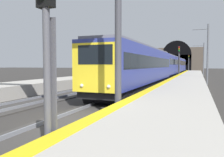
% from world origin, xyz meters
% --- Properties ---
extents(ground_plane, '(320.00, 320.00, 0.00)m').
position_xyz_m(ground_plane, '(0.00, 0.00, 0.00)').
color(ground_plane, '#302D2B').
extents(platform_right, '(112.00, 3.57, 0.95)m').
position_xyz_m(platform_right, '(0.00, -3.81, 0.47)').
color(platform_right, '#ADA89E').
rests_on(platform_right, ground_plane).
extents(platform_right_edge_strip, '(112.00, 0.50, 0.01)m').
position_xyz_m(platform_right_edge_strip, '(0.00, -2.28, 0.95)').
color(platform_right_edge_strip, yellow).
rests_on(platform_right_edge_strip, platform_right).
extents(track_main_line, '(160.00, 2.78, 0.21)m').
position_xyz_m(track_main_line, '(0.00, 0.00, 0.04)').
color(track_main_line, '#383533').
rests_on(track_main_line, ground_plane).
extents(train_main_approaching, '(56.54, 3.16, 4.02)m').
position_xyz_m(train_main_approaching, '(30.78, 0.00, 2.30)').
color(train_main_approaching, navy).
rests_on(train_main_approaching, ground_plane).
extents(train_adjacent_platform, '(37.90, 3.03, 4.79)m').
position_xyz_m(train_adjacent_platform, '(34.88, 4.87, 2.24)').
color(train_adjacent_platform, maroon).
rests_on(train_adjacent_platform, ground_plane).
extents(railway_signal_near, '(0.39, 0.38, 4.70)m').
position_xyz_m(railway_signal_near, '(-4.28, -1.87, 2.87)').
color(railway_signal_near, '#4C4C54').
rests_on(railway_signal_near, ground_plane).
extents(railway_signal_mid, '(0.39, 0.38, 5.57)m').
position_xyz_m(railway_signal_mid, '(31.37, -1.87, 3.35)').
color(railway_signal_mid, '#38383D').
rests_on(railway_signal_mid, ground_plane).
extents(railway_signal_far, '(0.39, 0.38, 5.83)m').
position_xyz_m(railway_signal_far, '(71.79, -1.87, 3.49)').
color(railway_signal_far, '#4C4C54').
rests_on(railway_signal_far, ground_plane).
extents(overhead_signal_gantry, '(0.70, 8.81, 7.05)m').
position_xyz_m(overhead_signal_gantry, '(0.56, 2.44, 5.34)').
color(overhead_signal_gantry, '#3F3F47').
rests_on(overhead_signal_gantry, ground_plane).
extents(tunnel_portal, '(2.20, 18.07, 11.09)m').
position_xyz_m(tunnel_portal, '(76.87, 2.44, 4.34)').
color(tunnel_portal, '#51473D').
rests_on(tunnel_portal, ground_plane).
extents(catenary_mast_near, '(0.22, 2.39, 7.24)m').
position_xyz_m(catenary_mast_near, '(44.94, -5.95, 3.74)').
color(catenary_mast_near, '#595B60').
rests_on(catenary_mast_near, ground_plane).
extents(catenary_mast_far, '(0.22, 1.92, 7.35)m').
position_xyz_m(catenary_mast_far, '(21.58, -5.97, 3.77)').
color(catenary_mast_far, '#595B60').
rests_on(catenary_mast_far, ground_plane).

